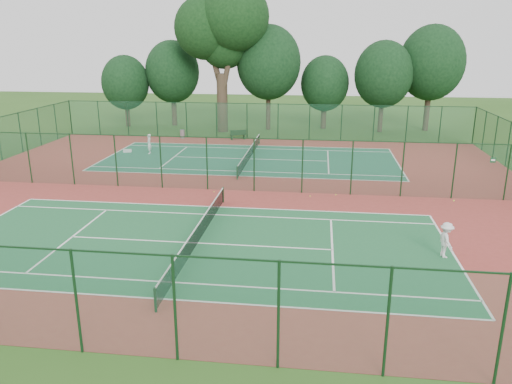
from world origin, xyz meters
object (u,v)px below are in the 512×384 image
(kit_bag, at_px, (127,151))
(player_far, at_px, (149,144))
(trash_bin, at_px, (182,134))
(big_tree, at_px, (222,27))
(bench, at_px, (238,135))
(player_near, at_px, (446,240))

(kit_bag, bearing_deg, player_far, -19.81)
(trash_bin, relative_size, big_tree, 0.06)
(trash_bin, distance_m, bench, 5.65)
(player_far, xyz_separation_m, kit_bag, (-2.10, 0.27, -0.71))
(trash_bin, xyz_separation_m, big_tree, (3.38, 4.52, 10.25))
(player_near, height_order, player_far, player_far)
(player_far, relative_size, bench, 1.02)
(player_near, bearing_deg, trash_bin, 23.78)
(kit_bag, xyz_separation_m, big_tree, (6.38, 11.58, 10.53))
(trash_bin, height_order, big_tree, big_tree)
(player_near, distance_m, trash_bin, 32.73)
(bench, xyz_separation_m, kit_bag, (-8.65, -6.97, -0.37))
(player_far, relative_size, kit_bag, 2.35)
(player_far, bearing_deg, kit_bag, -108.92)
(big_tree, bearing_deg, trash_bin, -126.80)
(player_near, distance_m, bench, 29.67)
(player_near, relative_size, big_tree, 0.11)
(kit_bag, distance_m, big_tree, 16.90)
(kit_bag, relative_size, big_tree, 0.05)
(player_near, height_order, big_tree, big_tree)
(player_far, relative_size, trash_bin, 2.00)
(kit_bag, height_order, big_tree, big_tree)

